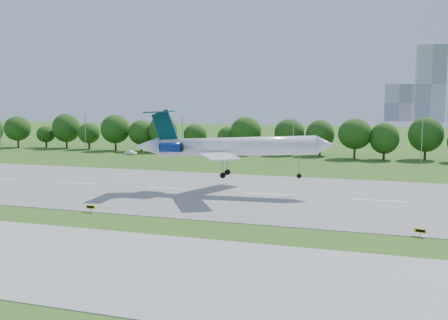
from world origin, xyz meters
TOP-DOWN VIEW (x-y plane):
  - ground at (0.00, 0.00)m, footprint 600.00×600.00m
  - runway at (0.00, 25.00)m, footprint 400.00×45.00m
  - taxiway at (0.00, -18.00)m, footprint 400.00×23.00m
  - tree_line at (0.00, 92.00)m, footprint 288.40×8.40m
  - light_poles at (-2.50, 82.00)m, footprint 175.90×0.25m
  - airliner at (12.37, 24.81)m, footprint 37.17×26.94m
  - taxi_sign_centre at (-2.17, 2.40)m, footprint 1.60×0.21m
  - taxi_sign_right at (44.78, 2.88)m, footprint 1.47×0.52m
  - service_vehicle_a at (-36.92, 79.53)m, footprint 4.16×1.72m
  - service_vehicle_b at (-21.73, 78.31)m, footprint 3.79×2.82m

SIDE VIEW (x-z plane):
  - ground at x=0.00m, z-range 0.00..0.00m
  - runway at x=0.00m, z-range 0.00..0.08m
  - taxiway at x=0.00m, z-range 0.00..0.08m
  - service_vehicle_b at x=-21.73m, z-range 0.00..1.20m
  - service_vehicle_a at x=-36.92m, z-range 0.00..1.34m
  - taxi_sign_right at x=44.78m, z-range 0.25..1.28m
  - taxi_sign_centre at x=-2.17m, z-range 0.27..1.39m
  - tree_line at x=0.00m, z-range 0.99..11.39m
  - light_poles at x=-2.50m, z-range 0.24..12.43m
  - airliner at x=12.37m, z-range 2.46..14.92m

